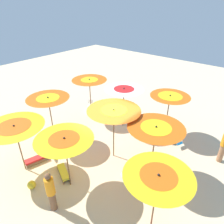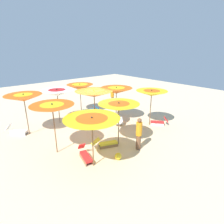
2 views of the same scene
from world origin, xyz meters
TOP-DOWN VIEW (x-y plane):
  - ground at (0.00, 0.00)m, footprint 36.46×36.46m
  - beach_umbrella_0 at (-3.00, 2.15)m, footprint 2.00×2.00m
  - beach_umbrella_1 at (-2.66, -0.83)m, footprint 1.97×1.97m
  - beach_umbrella_2 at (-1.94, -2.86)m, footprint 2.27×2.27m
  - beach_umbrella_3 at (-0.85, 2.56)m, footprint 2.09×2.09m
  - beach_umbrella_4 at (0.39, 0.23)m, footprint 2.24×2.24m
  - beach_umbrella_5 at (0.17, -2.16)m, footprint 2.06×2.06m
  - beach_umbrella_6 at (1.36, 3.39)m, footprint 1.96×1.96m
  - beach_umbrella_7 at (2.28, 0.36)m, footprint 2.12×2.12m
  - beach_umbrella_8 at (3.47, -1.61)m, footprint 1.95×1.95m
  - lounger_0 at (1.95, -0.18)m, footprint 0.88×1.22m
  - lounger_2 at (-1.95, -2.24)m, footprint 0.63×1.28m
  - lounger_3 at (-0.51, -1.99)m, footprint 1.37×0.81m
  - lounger_4 at (1.86, 3.00)m, footprint 1.33×0.82m
  - lounger_5 at (-3.53, 2.57)m, footprint 1.09×1.17m
  - beachgoer_1 at (0.55, -3.20)m, footprint 0.30×0.30m
  - beach_ball at (-0.83, -3.22)m, footprint 0.32×0.32m

SIDE VIEW (x-z plane):
  - ground at x=0.00m, z-range -0.04..0.00m
  - beach_ball at x=-0.83m, z-range 0.00..0.32m
  - lounger_2 at x=-1.95m, z-range -0.10..0.49m
  - lounger_3 at x=-0.51m, z-range -0.08..0.47m
  - lounger_4 at x=1.86m, z-range -0.08..0.48m
  - lounger_5 at x=-3.53m, z-range -0.11..0.51m
  - lounger_0 at x=1.95m, z-range -0.11..0.53m
  - beachgoer_1 at x=0.55m, z-range 0.04..1.69m
  - beach_umbrella_2 at x=-1.94m, z-range 0.87..3.12m
  - beach_umbrella_6 at x=1.36m, z-range 0.88..3.17m
  - beach_umbrella_5 at x=0.17m, z-range 0.90..3.19m
  - beach_umbrella_3 at x=-0.85m, z-range 0.91..3.24m
  - beach_umbrella_8 at x=3.47m, z-range 0.95..3.30m
  - beach_umbrella_7 at x=2.28m, z-range 0.94..3.32m
  - beach_umbrella_0 at x=-3.00m, z-range 0.97..3.41m
  - beach_umbrella_4 at x=0.39m, z-range 1.00..3.48m
  - beach_umbrella_1 at x=-2.66m, z-range 1.01..3.49m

